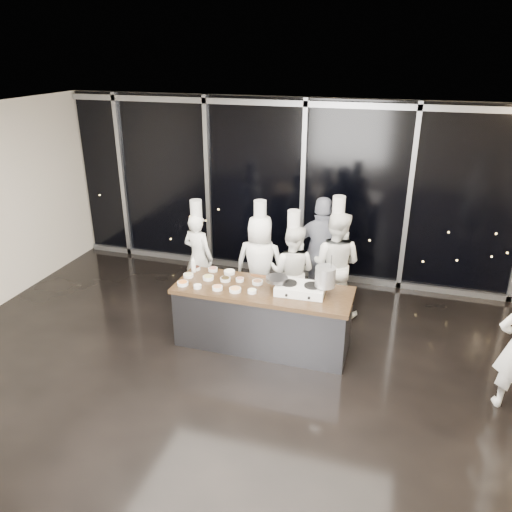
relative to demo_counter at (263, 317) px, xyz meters
The scene contains 14 objects.
ground 1.01m from the demo_counter, 90.00° to the right, with size 9.00×9.00×0.00m, color black.
room_shell 2.01m from the demo_counter, 78.94° to the right, with size 9.02×7.02×3.21m.
window_wall 2.78m from the demo_counter, 90.00° to the left, with size 8.90×0.11×3.20m.
demo_counter is the anchor object (origin of this frame).
stove 0.73m from the demo_counter, ahead, with size 0.67×0.44×0.14m.
frying_pan 0.64m from the demo_counter, ahead, with size 0.53×0.31×0.05m.
stock_pot 1.11m from the demo_counter, ahead, with size 0.27×0.27×0.27m, color silver.
prep_bowls 0.81m from the demo_counter, behind, with size 1.17×0.71×0.05m.
squeeze_bottle 1.28m from the demo_counter, 168.55° to the left, with size 0.07×0.07×0.24m.
chef_far_left 1.81m from the demo_counter, 143.03° to the left, with size 0.62×0.48×1.73m.
chef_left 1.08m from the demo_counter, 108.84° to the left, with size 0.82×0.56×1.85m.
chef_center 1.01m from the demo_counter, 77.99° to the left, with size 0.77×0.62×1.75m.
guest 1.54m from the demo_counter, 66.57° to the left, with size 1.12×0.51×1.87m.
chef_right 1.53m from the demo_counter, 56.57° to the left, with size 0.92×0.77×1.94m.
Camera 1 is at (1.71, -5.00, 3.98)m, focal length 35.00 mm.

